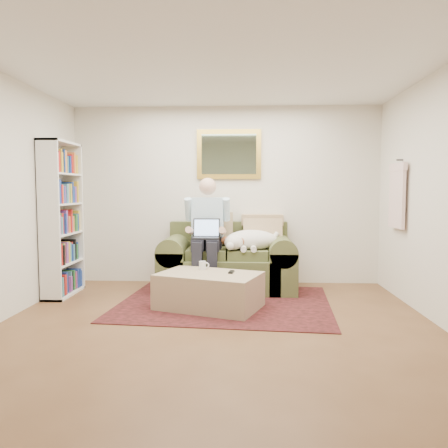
# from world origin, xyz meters

# --- Properties ---
(room_shell) EXTENTS (4.51, 5.00, 2.61)m
(room_shell) POSITION_xyz_m (0.00, 0.35, 1.30)
(room_shell) COLOR brown
(room_shell) RESTS_ON ground
(rug) EXTENTS (2.68, 2.22, 0.01)m
(rug) POSITION_xyz_m (0.04, 1.25, 0.01)
(rug) COLOR black
(rug) RESTS_ON room_shell
(sofa) EXTENTS (1.84, 0.93, 1.10)m
(sofa) POSITION_xyz_m (0.05, 2.00, 0.32)
(sofa) COLOR #424F2A
(sofa) RESTS_ON room_shell
(seated_man) EXTENTS (0.60, 0.86, 1.54)m
(seated_man) POSITION_xyz_m (-0.22, 1.83, 0.77)
(seated_man) COLOR #8CC0D8
(seated_man) RESTS_ON sofa
(laptop) EXTENTS (0.36, 0.28, 0.26)m
(laptop) POSITION_xyz_m (-0.22, 1.76, 0.81)
(laptop) COLOR black
(laptop) RESTS_ON seated_man
(sleeping_dog) EXTENTS (0.76, 0.48, 0.28)m
(sleeping_dog) POSITION_xyz_m (0.38, 1.91, 0.70)
(sleeping_dog) COLOR white
(sleeping_dog) RESTS_ON sofa
(ottoman) EXTENTS (1.31, 1.06, 0.41)m
(ottoman) POSITION_xyz_m (-0.13, 1.02, 0.21)
(ottoman) COLOR tan
(ottoman) RESTS_ON room_shell
(coffee_mug) EXTENTS (0.08, 0.08, 0.10)m
(coffee_mug) POSITION_xyz_m (-0.23, 1.26, 0.46)
(coffee_mug) COLOR white
(coffee_mug) RESTS_ON ottoman
(tv_remote) EXTENTS (0.07, 0.16, 0.02)m
(tv_remote) POSITION_xyz_m (0.13, 1.05, 0.42)
(tv_remote) COLOR black
(tv_remote) RESTS_ON ottoman
(bookshelf) EXTENTS (0.28, 0.80, 2.00)m
(bookshelf) POSITION_xyz_m (-2.10, 1.60, 1.00)
(bookshelf) COLOR white
(bookshelf) RESTS_ON room_shell
(wall_mirror) EXTENTS (0.94, 0.04, 0.72)m
(wall_mirror) POSITION_xyz_m (0.05, 2.47, 1.90)
(wall_mirror) COLOR gold
(wall_mirror) RESTS_ON room_shell
(hanging_shirt) EXTENTS (0.06, 0.52, 0.90)m
(hanging_shirt) POSITION_xyz_m (2.19, 1.60, 1.35)
(hanging_shirt) COLOR #FCD6D0
(hanging_shirt) RESTS_ON room_shell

